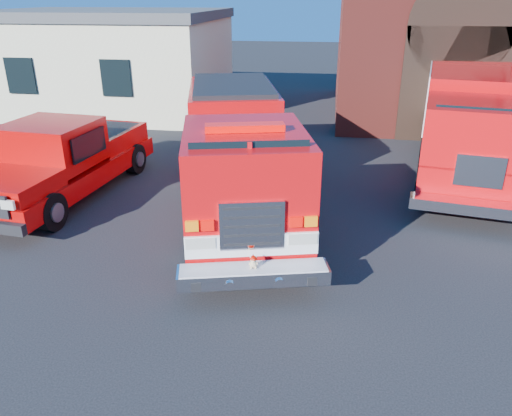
# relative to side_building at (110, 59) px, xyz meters

# --- Properties ---
(ground) EXTENTS (100.00, 100.00, 0.00)m
(ground) POSITION_rel_side_building_xyz_m (9.00, -13.00, -2.20)
(ground) COLOR black
(ground) RESTS_ON ground
(parking_stripe_far) EXTENTS (0.12, 3.00, 0.01)m
(parking_stripe_far) POSITION_rel_side_building_xyz_m (15.50, -6.00, -2.20)
(parking_stripe_far) COLOR yellow
(parking_stripe_far) RESTS_ON ground
(side_building) EXTENTS (10.20, 8.20, 4.35)m
(side_building) POSITION_rel_side_building_xyz_m (0.00, 0.00, 0.00)
(side_building) COLOR beige
(side_building) RESTS_ON ground
(fire_engine) EXTENTS (4.55, 9.27, 2.75)m
(fire_engine) POSITION_rel_side_building_xyz_m (8.05, -10.99, -0.78)
(fire_engine) COLOR black
(fire_engine) RESTS_ON ground
(pickup_truck) EXTENTS (2.87, 6.45, 2.05)m
(pickup_truck) POSITION_rel_side_building_xyz_m (3.36, -11.03, -1.24)
(pickup_truck) COLOR black
(pickup_truck) RESTS_ON ground
(secondary_truck) EXTENTS (4.22, 9.14, 2.86)m
(secondary_truck) POSITION_rel_side_building_xyz_m (14.40, -7.34, -0.65)
(secondary_truck) COLOR black
(secondary_truck) RESTS_ON ground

